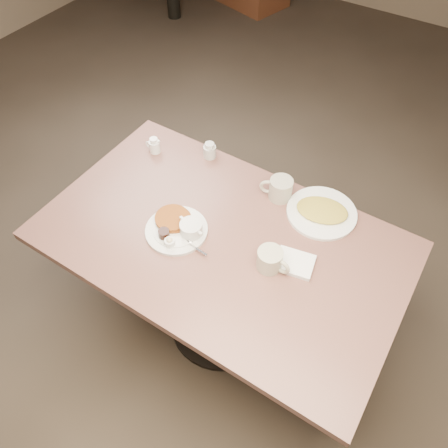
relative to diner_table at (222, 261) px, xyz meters
The scene contains 9 objects.
room 0.82m from the diner_table, ahead, with size 7.04×8.04×2.84m.
diner_table is the anchor object (origin of this frame).
main_plate 0.26m from the diner_table, 158.99° to the right, with size 0.34×0.31×0.07m.
coffee_mug_near 0.32m from the diner_table, ahead, with size 0.15×0.11×0.09m.
napkin 0.36m from the diner_table, ahead, with size 0.17×0.15×0.02m.
coffee_mug_far 0.41m from the diner_table, 74.97° to the left, with size 0.16×0.13×0.10m.
creamer_left 0.66m from the diner_table, 154.02° to the left, with size 0.08×0.06×0.08m.
creamer_right 0.55m from the diner_table, 129.20° to the left, with size 0.08×0.08×0.08m.
hash_plate 0.49m from the diner_table, 49.49° to the left, with size 0.37×0.37×0.04m.
Camera 1 is at (0.60, -0.92, 2.19)m, focal length 35.05 mm.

